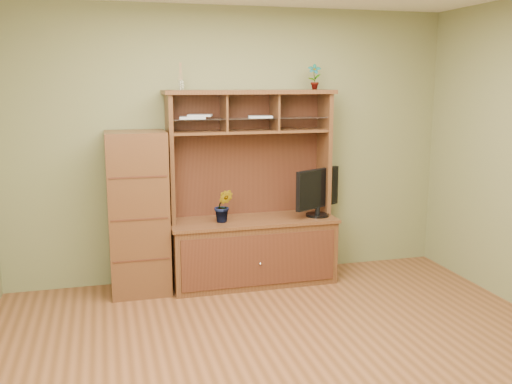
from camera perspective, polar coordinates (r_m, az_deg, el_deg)
name	(u,v)px	position (r m, az deg, el deg)	size (l,w,h in m)	color
room	(299,176)	(3.84, 4.34, 1.59)	(4.54, 4.04, 2.74)	#5A3319
media_hutch	(252,231)	(5.67, -0.42, -3.89)	(1.66, 0.61, 1.90)	#3F2212
monitor	(318,191)	(5.71, 6.21, 0.07)	(0.55, 0.34, 0.48)	black
orchid_plant	(224,206)	(5.46, -3.27, -1.38)	(0.18, 0.14, 0.32)	#3D6121
top_plant	(314,77)	(5.76, 5.85, 11.41)	(0.13, 0.09, 0.25)	#2E6122
reed_diffuser	(181,79)	(5.43, -7.54, 11.13)	(0.05, 0.05, 0.25)	silver
magazines	(217,117)	(5.49, -3.90, 7.54)	(0.93, 0.23, 0.04)	silver
side_cabinet	(138,213)	(5.45, -11.70, -2.09)	(0.55, 0.50, 1.53)	#3F2212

